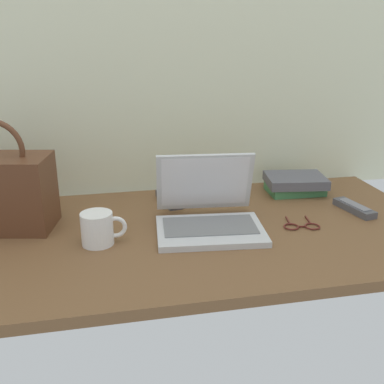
# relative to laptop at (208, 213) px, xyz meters

# --- Properties ---
(desk) EXTENTS (1.60, 0.76, 0.03)m
(desk) POSITION_rel_laptop_xyz_m (-0.10, -0.01, -0.06)
(desk) COLOR brown
(desk) RESTS_ON ground
(laptop) EXTENTS (0.33, 0.31, 0.21)m
(laptop) POSITION_rel_laptop_xyz_m (0.00, 0.00, 0.00)
(laptop) COLOR silver
(laptop) RESTS_ON desk
(coffee_mug) EXTENTS (0.13, 0.09, 0.09)m
(coffee_mug) POSITION_rel_laptop_xyz_m (-0.32, -0.05, 0.00)
(coffee_mug) COLOR white
(coffee_mug) RESTS_ON desk
(remote_control_near) EXTENTS (0.07, 0.17, 0.02)m
(remote_control_near) POSITION_rel_laptop_xyz_m (-0.08, 0.23, -0.03)
(remote_control_near) COLOR #4C4C51
(remote_control_near) RESTS_ON desk
(remote_control_far) EXTENTS (0.08, 0.17, 0.02)m
(remote_control_far) POSITION_rel_laptop_xyz_m (0.50, 0.03, -0.03)
(remote_control_far) COLOR #4C4C51
(remote_control_far) RESTS_ON desk
(eyeglasses) EXTENTS (0.12, 0.12, 0.01)m
(eyeglasses) POSITION_rel_laptop_xyz_m (0.28, -0.06, -0.04)
(eyeglasses) COLOR #591E19
(eyeglasses) RESTS_ON desk
(book_stack) EXTENTS (0.23, 0.18, 0.06)m
(book_stack) POSITION_rel_laptop_xyz_m (0.38, 0.24, -0.01)
(book_stack) COLOR #3F7F4C
(book_stack) RESTS_ON desk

